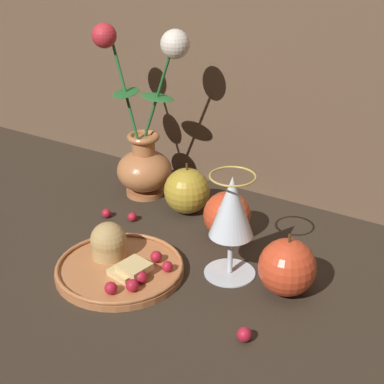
% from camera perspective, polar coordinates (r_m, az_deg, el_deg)
% --- Properties ---
extents(ground_plane, '(2.40, 2.40, 0.00)m').
position_cam_1_polar(ground_plane, '(1.01, -0.42, -6.00)').
color(ground_plane, '#33281E').
rests_on(ground_plane, ground).
extents(vase, '(0.18, 0.10, 0.32)m').
position_cam_1_polar(vase, '(1.17, -4.24, 4.02)').
color(vase, '#B77042').
rests_on(vase, ground_plane).
extents(plate_with_pastries, '(0.19, 0.19, 0.07)m').
position_cam_1_polar(plate_with_pastries, '(0.98, -6.64, -6.15)').
color(plate_with_pastries, '#B77042').
rests_on(plate_with_pastries, ground_plane).
extents(wine_glass, '(0.08, 0.08, 0.16)m').
position_cam_1_polar(wine_glass, '(0.93, 3.68, -1.60)').
color(wine_glass, silver).
rests_on(wine_glass, ground_plane).
extents(apple_beside_vase, '(0.08, 0.08, 0.10)m').
position_cam_1_polar(apple_beside_vase, '(0.92, 8.41, -6.68)').
color(apple_beside_vase, '#D14223').
rests_on(apple_beside_vase, ground_plane).
extents(apple_near_glass, '(0.08, 0.08, 0.09)m').
position_cam_1_polar(apple_near_glass, '(1.05, 3.13, -2.05)').
color(apple_near_glass, '#D14223').
rests_on(apple_near_glass, ground_plane).
extents(apple_at_table_edge, '(0.08, 0.08, 0.09)m').
position_cam_1_polar(apple_at_table_edge, '(1.13, -0.46, 0.11)').
color(apple_at_table_edge, '#B2932D').
rests_on(apple_at_table_edge, ground_plane).
extents(berry_near_plate, '(0.02, 0.02, 0.02)m').
position_cam_1_polar(berry_near_plate, '(1.13, -7.62, -1.89)').
color(berry_near_plate, '#AD192D').
rests_on(berry_near_plate, ground_plane).
extents(berry_front_center, '(0.02, 0.02, 0.02)m').
position_cam_1_polar(berry_front_center, '(1.12, -5.33, -2.21)').
color(berry_front_center, '#AD192D').
rests_on(berry_front_center, ground_plane).
extents(berry_by_glass_stem, '(0.01, 0.01, 0.01)m').
position_cam_1_polar(berry_by_glass_stem, '(1.01, 8.09, -5.72)').
color(berry_by_glass_stem, '#AD192D').
rests_on(berry_by_glass_stem, ground_plane).
extents(berry_under_candlestick, '(0.02, 0.02, 0.02)m').
position_cam_1_polar(berry_under_candlestick, '(0.85, 4.67, -12.51)').
color(berry_under_candlestick, '#AD192D').
rests_on(berry_under_candlestick, ground_plane).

